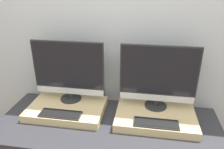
{
  "coord_description": "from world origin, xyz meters",
  "views": [
    {
      "loc": [
        0.27,
        -1.06,
        1.85
      ],
      "look_at": [
        0.0,
        0.58,
        1.12
      ],
      "focal_mm": 35.0,
      "sensor_mm": 36.0,
      "label": 1
    }
  ],
  "objects_px": {
    "monitor_left": "(68,70)",
    "keyboard_left": "(60,114)",
    "monitor_right": "(158,76)",
    "keyboard_right": "(156,123)"
  },
  "relations": [
    {
      "from": "monitor_left",
      "to": "keyboard_left",
      "type": "relative_size",
      "value": 1.84
    },
    {
      "from": "keyboard_left",
      "to": "monitor_right",
      "type": "relative_size",
      "value": 0.54
    },
    {
      "from": "keyboard_left",
      "to": "keyboard_right",
      "type": "height_order",
      "value": "same"
    },
    {
      "from": "monitor_left",
      "to": "keyboard_left",
      "type": "height_order",
      "value": "monitor_left"
    },
    {
      "from": "monitor_left",
      "to": "keyboard_right",
      "type": "xyz_separation_m",
      "value": [
        0.76,
        -0.25,
        -0.28
      ]
    },
    {
      "from": "keyboard_left",
      "to": "monitor_left",
      "type": "bearing_deg",
      "value": 90.0
    },
    {
      "from": "monitor_right",
      "to": "keyboard_left",
      "type": "bearing_deg",
      "value": -161.42
    },
    {
      "from": "monitor_left",
      "to": "monitor_right",
      "type": "distance_m",
      "value": 0.76
    },
    {
      "from": "monitor_left",
      "to": "monitor_right",
      "type": "xyz_separation_m",
      "value": [
        0.76,
        0.0,
        0.0
      ]
    },
    {
      "from": "monitor_left",
      "to": "keyboard_left",
      "type": "bearing_deg",
      "value": -90.0
    }
  ]
}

